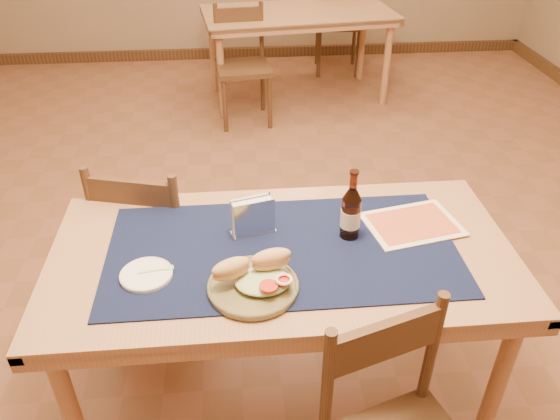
{
  "coord_description": "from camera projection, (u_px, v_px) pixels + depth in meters",
  "views": [
    {
      "loc": [
        -0.14,
        -2.27,
        1.92
      ],
      "look_at": [
        0.0,
        -0.7,
        0.85
      ],
      "focal_mm": 35.0,
      "sensor_mm": 36.0,
      "label": 1
    }
  ],
  "objects": [
    {
      "name": "main_table",
      "position": [
        283.0,
        268.0,
        1.93
      ],
      "size": [
        1.6,
        0.8,
        0.75
      ],
      "color": "#9F6E4B",
      "rests_on": "ground"
    },
    {
      "name": "placemat",
      "position": [
        283.0,
        249.0,
        1.88
      ],
      "size": [
        1.2,
        0.6,
        0.01
      ],
      "primitive_type": "cube",
      "color": "#0E1834",
      "rests_on": "main_table"
    },
    {
      "name": "baseboard",
      "position": [
        268.0,
        260.0,
        2.93
      ],
      "size": [
        6.0,
        7.0,
        0.1
      ],
      "color": "#4A321A",
      "rests_on": "ground"
    },
    {
      "name": "back_table",
      "position": [
        298.0,
        21.0,
        4.55
      ],
      "size": [
        1.64,
        0.96,
        0.75
      ],
      "color": "#9F6E4B",
      "rests_on": "ground"
    },
    {
      "name": "chair_main_far",
      "position": [
        155.0,
        239.0,
        2.41
      ],
      "size": [
        0.5,
        0.5,
        0.89
      ],
      "color": "#4A321A",
      "rests_on": "ground"
    },
    {
      "name": "chair_back_near",
      "position": [
        243.0,
        64.0,
        4.29
      ],
      "size": [
        0.45,
        0.45,
        0.89
      ],
      "color": "#4A321A",
      "rests_on": "ground"
    },
    {
      "name": "chair_back_far",
      "position": [
        339.0,
        22.0,
        5.18
      ],
      "size": [
        0.47,
        0.47,
        0.94
      ],
      "color": "#4A321A",
      "rests_on": "ground"
    },
    {
      "name": "sandwich_plate",
      "position": [
        255.0,
        280.0,
        1.7
      ],
      "size": [
        0.29,
        0.29,
        0.11
      ],
      "color": "brown",
      "rests_on": "placemat"
    },
    {
      "name": "side_plate",
      "position": [
        146.0,
        274.0,
        1.76
      ],
      "size": [
        0.17,
        0.17,
        0.01
      ],
      "color": "white",
      "rests_on": "placemat"
    },
    {
      "name": "fork",
      "position": [
        159.0,
        270.0,
        1.77
      ],
      "size": [
        0.12,
        0.03,
        0.0
      ],
      "color": "#A5E27C",
      "rests_on": "side_plate"
    },
    {
      "name": "beer_bottle",
      "position": [
        351.0,
        213.0,
        1.89
      ],
      "size": [
        0.07,
        0.07,
        0.26
      ],
      "color": "#481C0D",
      "rests_on": "placemat"
    },
    {
      "name": "napkin_holder",
      "position": [
        253.0,
        217.0,
        1.92
      ],
      "size": [
        0.17,
        0.1,
        0.14
      ],
      "color": "silver",
      "rests_on": "placemat"
    },
    {
      "name": "menu_card",
      "position": [
        412.0,
        224.0,
        2.0
      ],
      "size": [
        0.37,
        0.3,
        0.01
      ],
      "color": "#F9DFBC",
      "rests_on": "placemat"
    }
  ]
}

